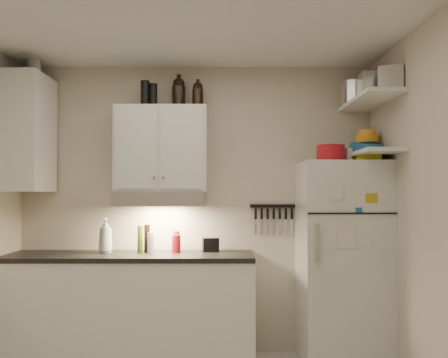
{
  "coord_description": "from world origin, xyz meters",
  "views": [
    {
      "loc": [
        0.24,
        -3.06,
        1.44
      ],
      "look_at": [
        0.25,
        0.9,
        1.55
      ],
      "focal_mm": 40.0,
      "sensor_mm": 36.0,
      "label": 1
    }
  ],
  "objects": [
    {
      "name": "base_cabinet",
      "position": [
        -0.55,
        1.2,
        0.44
      ],
      "size": [
        2.1,
        0.6,
        0.88
      ],
      "primitive_type": "cube",
      "color": "white",
      "rests_on": "floor"
    },
    {
      "name": "upper_cabinet",
      "position": [
        -0.3,
        1.33,
        1.83
      ],
      "size": [
        0.8,
        0.33,
        0.75
      ],
      "primitive_type": "cube",
      "color": "white",
      "rests_on": "back_wall"
    },
    {
      "name": "bowl_yellow",
      "position": [
        1.48,
        1.19,
        1.95
      ],
      "size": [
        0.15,
        0.15,
        0.05
      ],
      "primitive_type": "cylinder",
      "color": "orange",
      "rests_on": "bowl_orange"
    },
    {
      "name": "fridge",
      "position": [
        1.25,
        1.16,
        0.85
      ],
      "size": [
        0.7,
        0.68,
        1.7
      ],
      "primitive_type": "cube",
      "color": "silver",
      "rests_on": "floor"
    },
    {
      "name": "stock_pot",
      "position": [
        1.41,
        1.26,
        2.31
      ],
      "size": [
        0.34,
        0.34,
        0.19
      ],
      "primitive_type": "cylinder",
      "rotation": [
        0.0,
        0.0,
        -0.33
      ],
      "color": "silver",
      "rests_on": "shelf_hi"
    },
    {
      "name": "red_jar",
      "position": [
        -0.16,
        1.27,
        1.0
      ],
      "size": [
        0.1,
        0.1,
        0.15
      ],
      "primitive_type": "cylinder",
      "rotation": [
        0.0,
        0.0,
        -0.41
      ],
      "color": "#AE141D",
      "rests_on": "countertop"
    },
    {
      "name": "plates",
      "position": [
        1.45,
        1.03,
        1.8
      ],
      "size": [
        0.27,
        0.27,
        0.06
      ],
      "primitive_type": "cylinder",
      "rotation": [
        0.0,
        0.0,
        -0.19
      ],
      "color": "#1A5390",
      "rests_on": "shelf_lo"
    },
    {
      "name": "pepper_mill",
      "position": [
        -0.17,
        1.35,
        1.01
      ],
      "size": [
        0.07,
        0.07,
        0.18
      ],
      "primitive_type": "cylinder",
      "rotation": [
        0.0,
        0.0,
        0.19
      ],
      "color": "brown",
      "rests_on": "countertop"
    },
    {
      "name": "thermos_b",
      "position": [
        -0.44,
        1.29,
        2.31
      ],
      "size": [
        0.1,
        0.1,
        0.23
      ],
      "primitive_type": "cylinder",
      "rotation": [
        0.0,
        0.0,
        0.34
      ],
      "color": "black",
      "rests_on": "upper_cabinet"
    },
    {
      "name": "shelf_hi",
      "position": [
        1.45,
        1.02,
        2.2
      ],
      "size": [
        0.3,
        0.95,
        0.03
      ],
      "primitive_type": "cube",
      "color": "white",
      "rests_on": "right_wall"
    },
    {
      "name": "tin_b",
      "position": [
        1.53,
        0.73,
        2.31
      ],
      "size": [
        0.24,
        0.24,
        0.19
      ],
      "primitive_type": "cube",
      "rotation": [
        0.0,
        0.0,
        -0.34
      ],
      "color": "#AAAAAD",
      "rests_on": "shelf_hi"
    },
    {
      "name": "side_jar",
      "position": [
        -1.41,
        1.27,
        2.53
      ],
      "size": [
        0.15,
        0.15,
        0.16
      ],
      "primitive_type": "cylinder",
      "rotation": [
        0.0,
        0.0,
        -0.37
      ],
      "color": "silver",
      "rests_on": "side_cabinet"
    },
    {
      "name": "growler_a",
      "position": [
        -0.16,
        1.41,
        2.34
      ],
      "size": [
        0.16,
        0.16,
        0.29
      ],
      "primitive_type": null,
      "rotation": [
        0.0,
        0.0,
        0.36
      ],
      "color": "black",
      "rests_on": "upper_cabinet"
    },
    {
      "name": "thermos_a",
      "position": [
        -0.37,
        1.3,
        2.3
      ],
      "size": [
        0.09,
        0.09,
        0.2
      ],
      "primitive_type": "cylinder",
      "rotation": [
        0.0,
        0.0,
        -0.3
      ],
      "color": "black",
      "rests_on": "upper_cabinet"
    },
    {
      "name": "oil_bottle",
      "position": [
        -0.47,
        1.25,
        1.04
      ],
      "size": [
        0.06,
        0.06,
        0.24
      ],
      "primitive_type": "cylinder",
      "rotation": [
        0.0,
        0.0,
        -0.3
      ],
      "color": "#406218",
      "rests_on": "countertop"
    },
    {
      "name": "book_stack",
      "position": [
        1.42,
        0.99,
        1.74
      ],
      "size": [
        0.2,
        0.24,
        0.08
      ],
      "primitive_type": "cube",
      "rotation": [
        0.0,
        0.0,
        -0.11
      ],
      "color": "#B5A116",
      "rests_on": "fridge"
    },
    {
      "name": "side_cabinet",
      "position": [
        -1.44,
        1.2,
        1.95
      ],
      "size": [
        0.33,
        0.55,
        1.0
      ],
      "primitive_type": "cube",
      "color": "white",
      "rests_on": "left_wall"
    },
    {
      "name": "range_hood",
      "position": [
        -0.3,
        1.27,
        1.39
      ],
      "size": [
        0.76,
        0.46,
        0.12
      ],
      "primitive_type": "cube",
      "color": "silver",
      "rests_on": "back_wall"
    },
    {
      "name": "caddy",
      "position": [
        0.13,
        1.35,
        0.98
      ],
      "size": [
        0.16,
        0.12,
        0.12
      ],
      "primitive_type": "cube",
      "rotation": [
        0.0,
        0.0,
        0.17
      ],
      "color": "black",
      "rests_on": "countertop"
    },
    {
      "name": "soap_bottle",
      "position": [
        -0.78,
        1.28,
        1.09
      ],
      "size": [
        0.15,
        0.16,
        0.34
      ],
      "primitive_type": "imported",
      "rotation": [
        0.0,
        0.0,
        -0.22
      ],
      "color": "white",
      "rests_on": "countertop"
    },
    {
      "name": "knife_strip",
      "position": [
        0.7,
        1.49,
        1.32
      ],
      "size": [
        0.42,
        0.02,
        0.03
      ],
      "primitive_type": "cube",
      "color": "black",
      "rests_on": "back_wall"
    },
    {
      "name": "countertop",
      "position": [
        -0.55,
        1.2,
        0.9
      ],
      "size": [
        2.1,
        0.62,
        0.04
      ],
      "primitive_type": "cube",
      "color": "black",
      "rests_on": "base_cabinet"
    },
    {
      "name": "tin_a",
      "position": [
        1.48,
        1.01,
        2.32
      ],
      "size": [
        0.22,
        0.2,
        0.21
      ],
      "primitive_type": "cube",
      "rotation": [
        0.0,
        0.0,
        -0.03
      ],
      "color": "#AAAAAD",
      "rests_on": "shelf_hi"
    },
    {
      "name": "bowl_teal",
      "position": [
        1.46,
        1.25,
        1.82
      ],
      "size": [
        0.24,
        0.24,
        0.1
      ],
      "primitive_type": "cylinder",
      "color": "#1A5390",
      "rests_on": "shelf_lo"
    },
    {
      "name": "back_wall",
      "position": [
        0.0,
        1.51,
        1.3
      ],
      "size": [
        3.2,
        0.02,
        2.6
      ],
      "primitive_type": "cube",
      "color": "beige",
      "rests_on": "ground"
    },
    {
      "name": "shelf_lo",
      "position": [
        1.45,
        1.02,
        1.76
      ],
      "size": [
        0.3,
        0.95,
        0.03
      ],
      "primitive_type": "cube",
      "color": "white",
      "rests_on": "right_wall"
    },
    {
      "name": "ceiling",
      "position": [
        0.0,
        0.0,
        2.61
      ],
      "size": [
        3.2,
        3.0,
        0.02
      ],
      "primitive_type": "cube",
      "color": "white",
      "rests_on": "ground"
    },
    {
      "name": "spice_jar",
      "position": [
        1.3,
        1.09,
        1.76
      ],
      "size": [
        0.07,
        0.07,
        0.11
      ],
      "primitive_type": "cylinder",
      "rotation": [
        0.0,
        0.0,
        -0.11
      ],
      "color": "silver",
      "rests_on": "fridge"
    },
    {
      "name": "bowl_orange",
      "position": [
        1.48,
        1.19,
        1.9
      ],
      "size": [
        0.19,
        0.19,
        0.06
      ],
      "primitive_type": "cylinder",
      "color": "orange",
      "rests_on": "bowl_teal"
    },
    {
      "name": "right_wall",
      "position": [
        1.61,
        0.0,
        1.3
      ],
      "size": [
        0.02,
        3.0,
        2.6
      ],
      "primitive_type": "cube",
      "color": "beige",
      "rests_on": "ground"
    },
    {
      "name": "dutch_oven",
      "position": [
        1.14,
        1.07,
        1.77
      ],
      "size": [
        0.27,
        0.27,
        0.14
      ],
      "primitive_type": "cylinder",
      "rotation": [
        0.0,
        0.0,
        0.16
      ],
      "color": "#AE141D",
      "rests_on": "fridge"
    },
    {
      "name": "vinegar_bottle",
      "position": [
        -0.42,
        1.29,
        1.04
      ],
      "size": [
        0.06,
        0.06,
        0.24
      ],
      "primitive_type": "cylinder",
      "rotation": [
        0.0,
        0.0,
        0.28
      ],
      "color": "black",
      "rests_on": "countertop"
    },
    {
      "name": "clear_bottle",
      "position": [
        -0.38,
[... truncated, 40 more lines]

